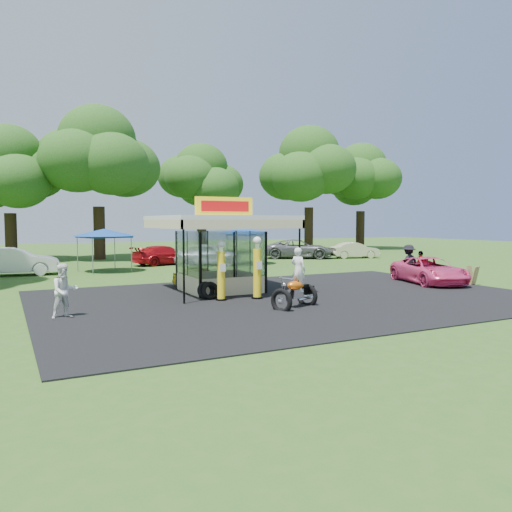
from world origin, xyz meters
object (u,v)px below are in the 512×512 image
object	(u,v)px
gas_station_kiosk	(220,252)
gas_pump_right	(257,269)
pink_sedan	(429,271)
tent_east	(244,231)
tent_west	(104,233)
motorcycle	(297,284)
spectator_east_a	(409,262)
kiosk_car	(202,276)
spectator_east_b	(421,265)
gas_pump_left	(221,272)
a_frame_sign	(473,276)
bg_car_a	(15,262)
spectator_west	(65,291)
bg_car_b	(165,255)
bg_car_d	(299,249)
bg_car_c	(208,254)
bg_car_e	(355,250)

from	to	relation	value
gas_station_kiosk	gas_pump_right	size ratio (longest dim) A/B	2.13
pink_sedan	gas_station_kiosk	bearing A→B (deg)	-175.06
tent_east	tent_west	bearing A→B (deg)	-174.00
motorcycle	spectator_east_a	size ratio (longest dim) A/B	1.20
kiosk_car	spectator_east_a	world-z (taller)	spectator_east_a
spectator_east_b	spectator_east_a	bearing A→B (deg)	-32.91
gas_pump_left	a_frame_sign	distance (m)	12.99
bg_car_a	tent_east	size ratio (longest dim) A/B	1.27
gas_pump_right	spectator_west	distance (m)	7.37
spectator_east_a	bg_car_b	bearing A→B (deg)	-60.31
gas_pump_right	spectator_west	bearing A→B (deg)	-175.01
a_frame_sign	spectator_east_b	distance (m)	2.98
bg_car_a	tent_east	world-z (taller)	tent_east
spectator_east_a	gas_pump_right	bearing A→B (deg)	11.30
kiosk_car	tent_east	bearing A→B (deg)	-34.86
pink_sedan	spectator_west	bearing A→B (deg)	-159.64
gas_station_kiosk	gas_pump_left	bearing A→B (deg)	-112.05
bg_car_a	bg_car_d	distance (m)	22.12
spectator_west	tent_west	world-z (taller)	tent_west
gas_pump_right	bg_car_a	bearing A→B (deg)	120.71
pink_sedan	bg_car_c	size ratio (longest dim) A/B	1.02
gas_pump_left	bg_car_a	xyz separation A→B (m)	(-7.00, 13.99, -0.35)
pink_sedan	spectator_east_a	xyz separation A→B (m)	(0.22, 1.67, 0.28)
bg_car_d	tent_east	bearing A→B (deg)	144.31
bg_car_a	a_frame_sign	bearing A→B (deg)	-120.89
gas_pump_left	bg_car_a	size ratio (longest dim) A/B	0.49
gas_pump_left	tent_west	bearing A→B (deg)	98.05
gas_pump_right	motorcycle	size ratio (longest dim) A/B	1.11
spectator_east_b	a_frame_sign	bearing A→B (deg)	76.76
kiosk_car	tent_west	bearing A→B (deg)	17.56
tent_east	spectator_east_a	bearing A→B (deg)	-75.07
tent_east	bg_car_e	bearing A→B (deg)	5.25
spectator_west	pink_sedan	bearing A→B (deg)	-9.44
gas_pump_right	pink_sedan	xyz separation A→B (m)	(9.97, 0.51, -0.54)
a_frame_sign	bg_car_a	distance (m)	25.02
bg_car_a	tent_west	xyz separation A→B (m)	(5.04, -0.10, 1.61)
kiosk_car	spectator_east_b	bearing A→B (deg)	-103.85
spectator_east_a	a_frame_sign	bearing A→B (deg)	111.74
kiosk_car	bg_car_e	world-z (taller)	bg_car_e
bg_car_a	bg_car_b	world-z (taller)	bg_car_a
a_frame_sign	bg_car_c	distance (m)	17.95
tent_east	bg_car_b	bearing A→B (deg)	159.40
spectator_west	bg_car_a	world-z (taller)	spectator_west
gas_pump_left	spectator_west	size ratio (longest dim) A/B	1.35
tent_west	bg_car_e	bearing A→B (deg)	5.61
spectator_west	bg_car_a	xyz separation A→B (m)	(-1.13, 14.89, -0.09)
a_frame_sign	spectator_west	distance (m)	18.80
pink_sedan	gas_pump_right	bearing A→B (deg)	-160.52
spectator_east_b	bg_car_b	xyz separation A→B (m)	(-9.59, 15.18, -0.08)
gas_station_kiosk	gas_pump_right	distance (m)	2.76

